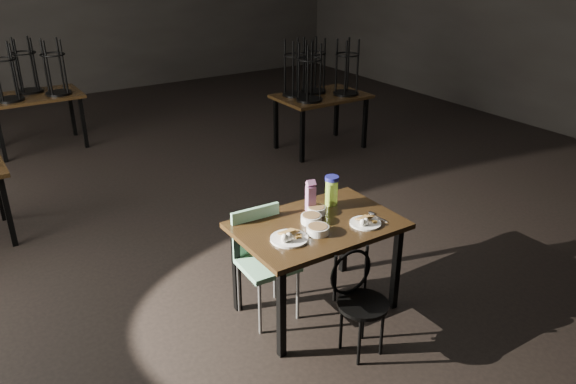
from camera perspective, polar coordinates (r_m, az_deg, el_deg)
main_table at (r=4.17m, az=3.00°, el=-4.14°), size 1.20×0.80×0.75m
plate_left at (r=3.89m, az=0.12°, el=-4.58°), size 0.27×0.27×0.09m
plate_right at (r=4.14m, az=7.88°, el=-3.01°), size 0.23×0.23×0.07m
bowl_near at (r=4.12m, az=2.37°, el=-2.71°), size 0.15×0.15×0.06m
bowl_far at (r=4.25m, az=2.89°, el=-1.84°), size 0.14×0.14×0.06m
bowl_big at (r=3.98m, az=3.03°, el=-3.83°), size 0.16×0.16×0.06m
juice_carton at (r=4.25m, az=2.32°, el=-0.50°), size 0.08×0.08×0.26m
water_bottle at (r=4.37m, az=4.45°, el=0.18°), size 0.14×0.14×0.24m
spoon at (r=4.30m, az=8.63°, el=-2.22°), size 0.05×0.21×0.01m
bentwood_chair at (r=3.92m, az=7.13°, el=-10.30°), size 0.35×0.35×0.74m
school_chair at (r=4.22m, az=-2.56°, el=-6.27°), size 0.41×0.41×0.84m
bg_table_right at (r=7.61m, az=3.19°, el=10.16°), size 1.20×0.80×1.48m
bg_table_far at (r=8.34m, az=-24.48°, el=9.14°), size 1.20×0.80×1.48m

